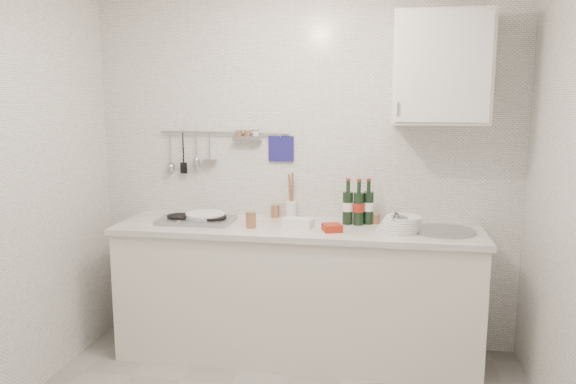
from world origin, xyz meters
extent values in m
cube|color=silver|center=(0.00, 1.40, 1.25)|extent=(3.00, 0.02, 2.50)
cube|color=silver|center=(0.00, 1.10, 0.44)|extent=(2.40, 0.60, 0.88)
cube|color=white|center=(0.00, 1.10, 0.90)|extent=(2.44, 0.64, 0.04)
cube|color=black|center=(0.00, 1.12, 0.05)|extent=(2.34, 0.52, 0.10)
cube|color=#93969B|center=(-0.70, 1.10, 0.94)|extent=(0.50, 0.32, 0.03)
cylinder|color=black|center=(-0.82, 1.10, 0.96)|extent=(0.18, 0.18, 0.01)
cylinder|color=black|center=(-0.58, 1.10, 0.96)|extent=(0.18, 0.18, 0.01)
cylinder|color=#93969B|center=(0.95, 1.10, 0.93)|extent=(0.40, 0.40, 0.02)
cylinder|color=#93969B|center=(0.95, 1.10, 0.87)|extent=(0.34, 0.34, 0.10)
cylinder|color=#93969B|center=(-0.58, 1.37, 1.52)|extent=(0.95, 0.02, 0.02)
cube|color=navy|center=(-0.16, 1.39, 1.41)|extent=(0.18, 0.02, 0.18)
cube|color=silver|center=(0.90, 1.22, 1.95)|extent=(0.60, 0.35, 0.70)
cube|color=white|center=(0.90, 1.04, 1.95)|extent=(0.56, 0.01, 0.66)
cylinder|color=#93969B|center=(0.64, 1.03, 1.70)|extent=(0.01, 0.01, 0.08)
cylinder|color=#4A67A8|center=(-0.67, 1.13, 0.93)|extent=(0.29, 0.29, 0.01)
cylinder|color=#4A67A8|center=(-0.66, 1.13, 0.94)|extent=(0.28, 0.28, 0.01)
cylinder|color=#4A67A8|center=(-0.66, 1.14, 0.96)|extent=(0.28, 0.28, 0.01)
cylinder|color=#4A67A8|center=(-0.65, 1.14, 0.97)|extent=(0.27, 0.27, 0.01)
cylinder|color=white|center=(0.66, 1.05, 0.93)|extent=(0.27, 0.27, 0.01)
cylinder|color=white|center=(0.67, 1.05, 0.94)|extent=(0.26, 0.26, 0.01)
cylinder|color=white|center=(0.67, 1.05, 0.96)|extent=(0.26, 0.26, 0.01)
cylinder|color=white|center=(0.68, 1.06, 0.97)|extent=(0.25, 0.25, 0.01)
cylinder|color=white|center=(0.69, 1.06, 0.98)|extent=(0.24, 0.24, 0.01)
cylinder|color=white|center=(0.69, 1.07, 1.00)|extent=(0.24, 0.24, 0.01)
cylinder|color=white|center=(0.70, 1.07, 1.01)|extent=(0.23, 0.23, 0.01)
cube|color=white|center=(0.01, 1.07, 0.95)|extent=(0.22, 0.14, 0.06)
cube|color=#B42814|center=(0.25, 0.99, 0.94)|extent=(0.15, 0.15, 0.05)
cylinder|color=white|center=(-0.08, 1.35, 0.98)|extent=(0.08, 0.08, 0.12)
cylinder|color=#8E5C39|center=(-0.07, 1.35, 1.13)|extent=(0.03, 0.06, 0.24)
cylinder|color=#8E5C39|center=(-0.09, 1.36, 1.12)|extent=(0.04, 0.04, 0.22)
cylinder|color=brown|center=(-0.20, 1.35, 0.96)|extent=(0.06, 0.06, 0.09)
cylinder|color=tan|center=(-0.20, 1.35, 1.01)|extent=(0.06, 0.06, 0.01)
cylinder|color=brown|center=(0.52, 1.27, 0.95)|extent=(0.06, 0.06, 0.06)
cylinder|color=tan|center=(0.52, 1.27, 0.99)|extent=(0.06, 0.06, 0.01)
cylinder|color=brown|center=(0.43, 1.28, 0.95)|extent=(0.06, 0.06, 0.06)
cylinder|color=tan|center=(0.43, 1.28, 0.99)|extent=(0.06, 0.06, 0.01)
cylinder|color=brown|center=(-0.29, 0.99, 0.97)|extent=(0.07, 0.07, 0.10)
cylinder|color=tan|center=(-0.29, 0.99, 1.03)|extent=(0.07, 0.07, 0.01)
camera|label=1|loc=(0.57, -2.52, 1.77)|focal=35.00mm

